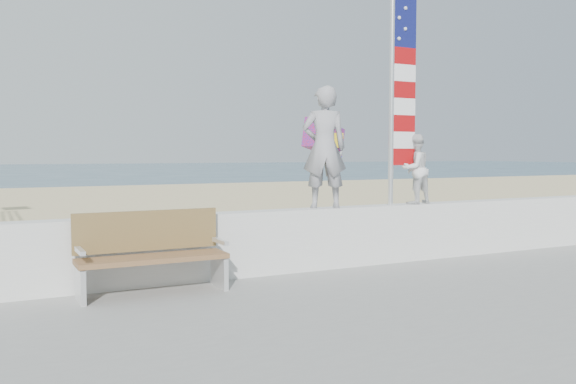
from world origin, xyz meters
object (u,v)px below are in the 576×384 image
object	(u,v)px
child	(415,169)
adult	(324,147)
flag	(398,83)
bench	(151,252)

from	to	relation	value
child	adult	bearing A→B (deg)	-8.70
child	flag	xyz separation A→B (m)	(-0.35, -0.00, 1.35)
child	bench	distance (m)	4.54
adult	flag	world-z (taller)	flag
child	bench	xyz separation A→B (m)	(-4.41, -0.45, -0.95)
flag	child	bearing A→B (deg)	0.04
adult	bench	xyz separation A→B (m)	(-2.72, -0.45, -1.29)
adult	child	distance (m)	1.72
adult	child	bearing A→B (deg)	-158.84
adult	flag	distance (m)	1.68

